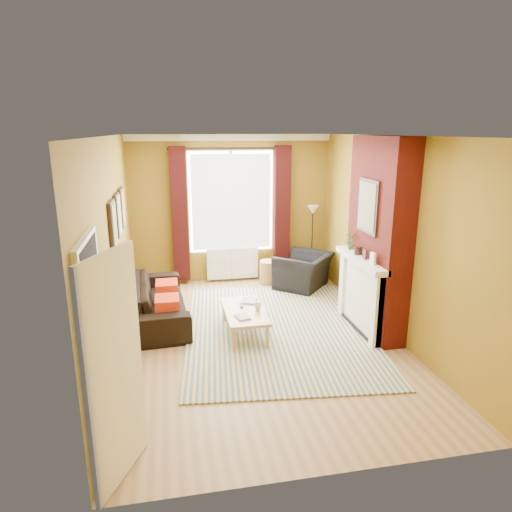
% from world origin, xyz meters
% --- Properties ---
extents(ground, '(5.50, 5.50, 0.00)m').
position_xyz_m(ground, '(0.00, 0.00, 0.00)').
color(ground, olive).
rests_on(ground, ground).
extents(room_walls, '(3.82, 5.54, 2.83)m').
position_xyz_m(room_walls, '(0.64, 0.28, 1.39)').
color(room_walls, olive).
rests_on(room_walls, ground).
extents(striped_rug, '(3.02, 3.93, 0.02)m').
position_xyz_m(striped_rug, '(0.32, 0.23, 0.01)').
color(striped_rug, '#365B96').
rests_on(striped_rug, ground).
extents(sofa, '(0.95, 2.18, 0.62)m').
position_xyz_m(sofa, '(-1.42, 0.98, 0.31)').
color(sofa, black).
rests_on(sofa, ground).
extents(armchair, '(1.31, 1.32, 0.65)m').
position_xyz_m(armchair, '(1.25, 1.98, 0.32)').
color(armchair, black).
rests_on(armchair, ground).
extents(coffee_table, '(0.57, 1.13, 0.38)m').
position_xyz_m(coffee_table, '(-0.18, 0.17, 0.34)').
color(coffee_table, tan).
rests_on(coffee_table, ground).
extents(wicker_stool, '(0.36, 0.36, 0.45)m').
position_xyz_m(wicker_stool, '(0.67, 2.35, 0.22)').
color(wicker_stool, '#A37B46').
rests_on(wicker_stool, ground).
extents(floor_lamp, '(0.26, 0.26, 1.48)m').
position_xyz_m(floor_lamp, '(1.53, 2.40, 1.17)').
color(floor_lamp, black).
rests_on(floor_lamp, ground).
extents(book_a, '(0.23, 0.27, 0.02)m').
position_xyz_m(book_a, '(-0.34, -0.12, 0.39)').
color(book_a, '#999999').
rests_on(book_a, coffee_table).
extents(book_b, '(0.32, 0.36, 0.02)m').
position_xyz_m(book_b, '(-0.17, 0.55, 0.39)').
color(book_b, '#999999').
rests_on(book_b, coffee_table).
extents(mug, '(0.14, 0.14, 0.10)m').
position_xyz_m(mug, '(0.00, 0.13, 0.43)').
color(mug, '#999999').
rests_on(mug, coffee_table).
extents(tv_remote, '(0.07, 0.16, 0.02)m').
position_xyz_m(tv_remote, '(-0.20, 0.31, 0.39)').
color(tv_remote, '#262628').
rests_on(tv_remote, coffee_table).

